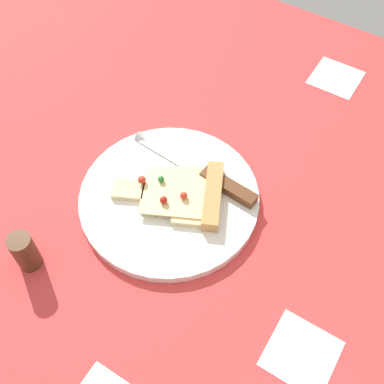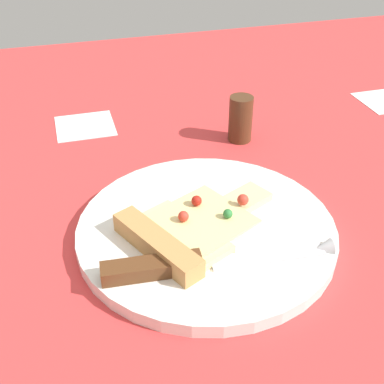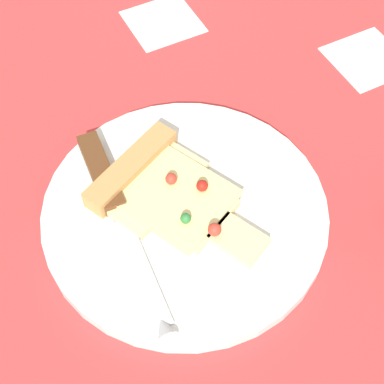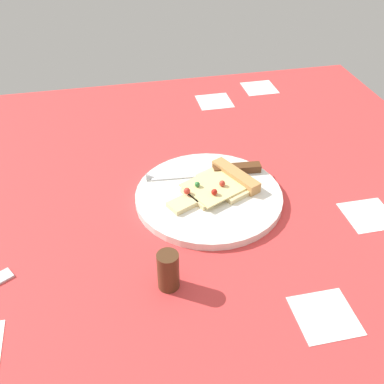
% 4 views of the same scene
% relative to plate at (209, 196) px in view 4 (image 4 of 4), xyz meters
% --- Properties ---
extents(ground_plane, '(1.31, 1.31, 0.03)m').
position_rel_plate_xyz_m(ground_plane, '(-0.08, -0.08, -0.02)').
color(ground_plane, '#D13838').
rests_on(ground_plane, ground).
extents(plate, '(0.29, 0.29, 0.02)m').
position_rel_plate_xyz_m(plate, '(0.00, 0.00, 0.00)').
color(plate, white).
rests_on(plate, ground_plane).
extents(pizza_slice, '(0.19, 0.15, 0.03)m').
position_rel_plate_xyz_m(pizza_slice, '(0.02, 0.01, 0.02)').
color(pizza_slice, beige).
rests_on(pizza_slice, plate).
extents(knife, '(0.24, 0.04, 0.02)m').
position_rel_plate_xyz_m(knife, '(0.03, 0.06, 0.01)').
color(knife, silver).
rests_on(knife, plate).
extents(pepper_shaker, '(0.03, 0.03, 0.07)m').
position_rel_plate_xyz_m(pepper_shaker, '(-0.12, -0.20, 0.03)').
color(pepper_shaker, '#4C2D19').
rests_on(pepper_shaker, ground_plane).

